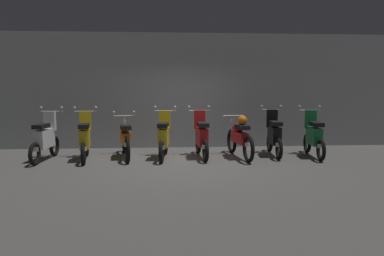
{
  "coord_description": "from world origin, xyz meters",
  "views": [
    {
      "loc": [
        -0.43,
        -8.33,
        1.78
      ],
      "look_at": [
        0.24,
        0.73,
        0.75
      ],
      "focal_mm": 34.05,
      "sensor_mm": 36.0,
      "label": 1
    }
  ],
  "objects": [
    {
      "name": "back_wall",
      "position": [
        0.0,
        2.45,
        1.66
      ],
      "size": [
        16.0,
        0.3,
        3.32
      ],
      "primitive_type": "cube",
      "color": "gray",
      "rests_on": "ground"
    },
    {
      "name": "motorbike_slot_4",
      "position": [
        0.48,
        0.73,
        0.53
      ],
      "size": [
        0.59,
        1.68,
        1.29
      ],
      "color": "black",
      "rests_on": "ground"
    },
    {
      "name": "motorbike_slot_0",
      "position": [
        -3.34,
        0.65,
        0.53
      ],
      "size": [
        0.59,
        1.68,
        1.29
      ],
      "color": "black",
      "rests_on": "ground"
    },
    {
      "name": "motorbike_slot_1",
      "position": [
        -2.4,
        0.64,
        0.53
      ],
      "size": [
        0.58,
        1.68,
        1.29
      ],
      "color": "black",
      "rests_on": "ground"
    },
    {
      "name": "motorbike_slot_2",
      "position": [
        -1.44,
        0.85,
        0.49
      ],
      "size": [
        0.59,
        1.94,
        1.15
      ],
      "color": "black",
      "rests_on": "ground"
    },
    {
      "name": "motorbike_slot_3",
      "position": [
        -0.47,
        0.7,
        0.53
      ],
      "size": [
        0.59,
        1.68,
        1.29
      ],
      "color": "black",
      "rests_on": "ground"
    },
    {
      "name": "motorbike_slot_5",
      "position": [
        1.43,
        0.65,
        0.53
      ],
      "size": [
        0.56,
        1.95,
        1.08
      ],
      "color": "black",
      "rests_on": "ground"
    },
    {
      "name": "motorbike_slot_7",
      "position": [
        3.35,
        0.63,
        0.53
      ],
      "size": [
        0.59,
        1.68,
        1.29
      ],
      "color": "black",
      "rests_on": "ground"
    },
    {
      "name": "motorbike_slot_6",
      "position": [
        2.39,
        0.89,
        0.53
      ],
      "size": [
        0.59,
        1.68,
        1.29
      ],
      "color": "black",
      "rests_on": "ground"
    },
    {
      "name": "ground_plane",
      "position": [
        0.0,
        0.0,
        0.0
      ],
      "size": [
        80.0,
        80.0,
        0.0
      ],
      "primitive_type": "plane",
      "color": "#565451"
    }
  ]
}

